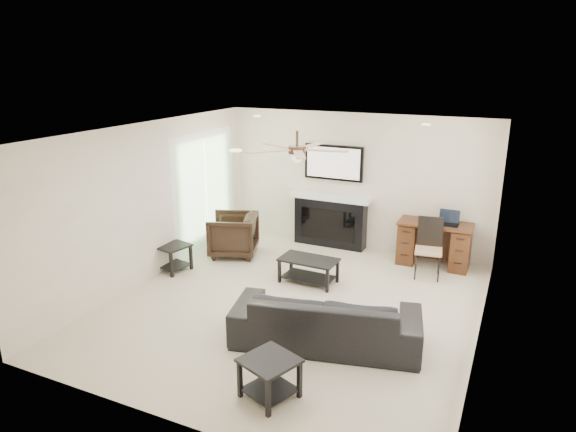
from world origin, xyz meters
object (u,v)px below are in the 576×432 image
at_px(sofa, 326,319).
at_px(desk, 434,244).
at_px(armchair, 233,235).
at_px(coffee_table, 308,271).
at_px(fireplace_unit, 331,197).

distance_m(sofa, desk, 3.26).
bearing_deg(sofa, armchair, -52.29).
relative_size(coffee_table, fireplace_unit, 0.47).
xyz_separation_m(sofa, coffee_table, (-0.90, 1.60, -0.14)).
bearing_deg(coffee_table, armchair, 163.99).
xyz_separation_m(fireplace_unit, desk, (1.96, -0.17, -0.57)).
height_order(armchair, coffee_table, armchair).
relative_size(sofa, coffee_table, 2.56).
height_order(coffee_table, desk, desk).
distance_m(armchair, coffee_table, 1.80).
bearing_deg(fireplace_unit, armchair, -139.98).
relative_size(armchair, fireplace_unit, 0.44).
distance_m(sofa, coffee_table, 1.84).
bearing_deg(coffee_table, fireplace_unit, 101.34).
bearing_deg(desk, coffee_table, -136.84).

